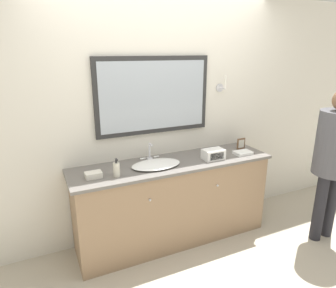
{
  "coord_description": "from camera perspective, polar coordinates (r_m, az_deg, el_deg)",
  "views": [
    {
      "loc": [
        -1.25,
        -2.27,
        1.97
      ],
      "look_at": [
        -0.06,
        0.29,
        1.09
      ],
      "focal_mm": 32.0,
      "sensor_mm": 36.0,
      "label": 1
    }
  ],
  "objects": [
    {
      "name": "ground_plane",
      "position": [
        3.26,
        3.28,
        -19.92
      ],
      "size": [
        14.0,
        14.0,
        0.0
      ],
      "primitive_type": "plane",
      "color": "#B2A893"
    },
    {
      "name": "wall_back",
      "position": [
        3.2,
        -1.36,
        4.92
      ],
      "size": [
        8.0,
        0.18,
        2.55
      ],
      "color": "silver",
      "rests_on": "ground_plane"
    },
    {
      "name": "vanity_counter",
      "position": [
        3.23,
        0.99,
        -10.82
      ],
      "size": [
        2.09,
        0.56,
        0.89
      ],
      "color": "#937556",
      "rests_on": "ground_plane"
    },
    {
      "name": "sink_basin",
      "position": [
        2.94,
        -2.32,
        -3.81
      ],
      "size": [
        0.49,
        0.36,
        0.19
      ],
      "color": "white",
      "rests_on": "vanity_counter"
    },
    {
      "name": "soap_bottle",
      "position": [
        2.72,
        -9.78,
        -4.77
      ],
      "size": [
        0.06,
        0.06,
        0.17
      ],
      "color": "beige",
      "rests_on": "vanity_counter"
    },
    {
      "name": "appliance_box",
      "position": [
        3.14,
        8.64,
        -1.94
      ],
      "size": [
        0.22,
        0.14,
        0.11
      ],
      "color": "white",
      "rests_on": "vanity_counter"
    },
    {
      "name": "picture_frame",
      "position": [
        3.52,
        13.73,
        0.06
      ],
      "size": [
        0.11,
        0.01,
        0.13
      ],
      "color": "brown",
      "rests_on": "vanity_counter"
    },
    {
      "name": "hand_towel_near_sink",
      "position": [
        2.76,
        -14.0,
        -5.72
      ],
      "size": [
        0.15,
        0.1,
        0.05
      ],
      "color": "silver",
      "rests_on": "vanity_counter"
    },
    {
      "name": "hand_towel_far_corner",
      "position": [
        3.37,
        14.05,
        -1.62
      ],
      "size": [
        0.19,
        0.13,
        0.03
      ],
      "color": "white",
      "rests_on": "vanity_counter"
    },
    {
      "name": "person",
      "position": [
        3.47,
        29.18,
        -1.18
      ],
      "size": [
        0.39,
        0.39,
        1.62
      ],
      "color": "#232328",
      "rests_on": "ground_plane"
    }
  ]
}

